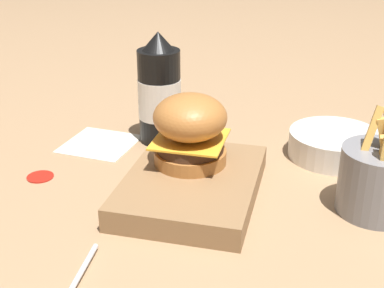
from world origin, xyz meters
name	(u,v)px	position (x,y,z in m)	size (l,w,h in m)	color
ground_plane	(171,204)	(0.00, 0.00, 0.00)	(6.00, 6.00, 0.00)	#9E7A56
serving_board	(192,185)	(-0.03, 0.02, 0.02)	(0.25, 0.19, 0.04)	olive
burger	(190,129)	(-0.07, 0.01, 0.09)	(0.11, 0.11, 0.11)	#AD6B33
ketchup_bottle	(160,93)	(-0.22, -0.08, 0.09)	(0.08, 0.08, 0.20)	black
fries_basket	(379,179)	(-0.05, 0.29, 0.05)	(0.11, 0.11, 0.16)	slate
side_bowl	(334,144)	(-0.23, 0.23, 0.02)	(0.16, 0.16, 0.04)	silver
ketchup_puddle	(40,176)	(-0.03, -0.23, 0.00)	(0.04, 0.04, 0.00)	#B21E14
parchment_square	(100,143)	(-0.17, -0.19, 0.00)	(0.13, 0.13, 0.00)	beige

